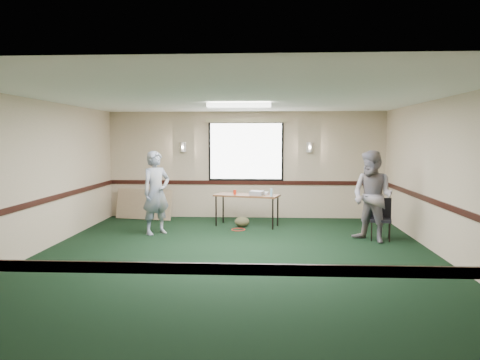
# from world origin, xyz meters

# --- Properties ---
(ground) EXTENTS (8.00, 8.00, 0.00)m
(ground) POSITION_xyz_m (0.00, 0.00, 0.00)
(ground) COLOR black
(ground) RESTS_ON ground
(room_shell) EXTENTS (8.00, 8.02, 8.00)m
(room_shell) POSITION_xyz_m (0.00, 2.12, 1.58)
(room_shell) COLOR #C2AF8C
(room_shell) RESTS_ON ground
(folding_table) EXTENTS (1.57, 0.95, 0.73)m
(folding_table) POSITION_xyz_m (0.08, 2.81, 0.68)
(folding_table) COLOR brown
(folding_table) RESTS_ON ground
(projector) EXTENTS (0.35, 0.32, 0.10)m
(projector) POSITION_xyz_m (0.31, 2.69, 0.78)
(projector) COLOR #9E9DA5
(projector) RESTS_ON folding_table
(game_console) EXTENTS (0.25, 0.22, 0.05)m
(game_console) POSITION_xyz_m (0.46, 2.88, 0.76)
(game_console) COLOR silver
(game_console) RESTS_ON folding_table
(red_cup) EXTENTS (0.07, 0.07, 0.11)m
(red_cup) POSITION_xyz_m (-0.20, 2.80, 0.79)
(red_cup) COLOR red
(red_cup) RESTS_ON folding_table
(water_bottle) EXTENTS (0.05, 0.05, 0.18)m
(water_bottle) POSITION_xyz_m (0.63, 2.50, 0.82)
(water_bottle) COLOR #7EB6CF
(water_bottle) RESTS_ON folding_table
(duffel_bag) EXTENTS (0.34, 0.26, 0.24)m
(duffel_bag) POSITION_xyz_m (-0.03, 2.68, 0.12)
(duffel_bag) COLOR #4C4B2B
(duffel_bag) RESTS_ON ground
(cable_coil) EXTENTS (0.31, 0.31, 0.02)m
(cable_coil) POSITION_xyz_m (-0.09, 2.32, 0.01)
(cable_coil) COLOR red
(cable_coil) RESTS_ON ground
(folded_table) EXTENTS (1.49, 0.52, 0.75)m
(folded_table) POSITION_xyz_m (-2.54, 3.60, 0.38)
(folded_table) COLOR #9C7C60
(folded_table) RESTS_ON ground
(conference_chair) EXTENTS (0.48, 0.50, 0.82)m
(conference_chair) POSITION_xyz_m (2.81, 1.53, 0.48)
(conference_chair) COLOR black
(conference_chair) RESTS_ON ground
(person_left) EXTENTS (0.75, 0.75, 1.76)m
(person_left) POSITION_xyz_m (-1.80, 1.80, 0.88)
(person_left) COLOR #3E5389
(person_left) RESTS_ON ground
(person_right) EXTENTS (1.09, 1.09, 1.78)m
(person_right) POSITION_xyz_m (2.59, 1.29, 0.89)
(person_right) COLOR #707FAE
(person_right) RESTS_ON ground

